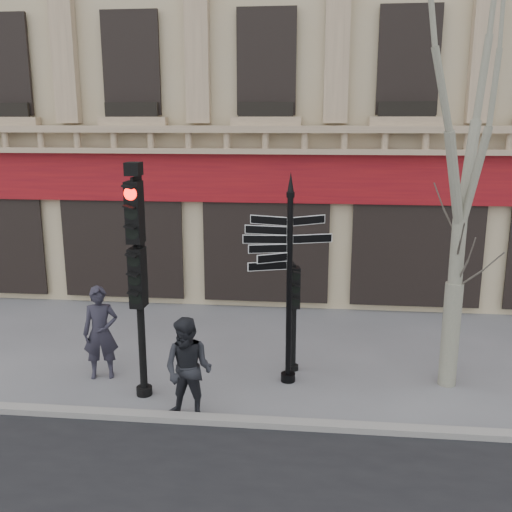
% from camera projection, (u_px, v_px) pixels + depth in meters
% --- Properties ---
extents(ground, '(80.00, 80.00, 0.00)m').
position_uv_depth(ground, '(243.00, 387.00, 11.09)').
color(ground, '#58585C').
rests_on(ground, ground).
extents(kerb, '(80.00, 0.25, 0.12)m').
position_uv_depth(kerb, '(233.00, 421.00, 9.72)').
color(kerb, gray).
rests_on(kerb, ground).
extents(building, '(28.00, 15.52, 18.00)m').
position_uv_depth(building, '(285.00, 12.00, 21.10)').
color(building, tan).
rests_on(building, ground).
extents(fingerpost, '(1.95, 1.95, 4.15)m').
position_uv_depth(fingerpost, '(290.00, 245.00, 10.72)').
color(fingerpost, black).
rests_on(fingerpost, ground).
extents(traffic_signal_main, '(0.49, 0.35, 4.36)m').
position_uv_depth(traffic_signal_main, '(138.00, 253.00, 10.16)').
color(traffic_signal_main, black).
rests_on(traffic_signal_main, ground).
extents(traffic_signal_secondary, '(0.42, 0.34, 2.22)m').
position_uv_depth(traffic_signal_secondary, '(294.00, 299.00, 11.52)').
color(traffic_signal_secondary, black).
rests_on(traffic_signal_secondary, ground).
extents(plane_tree, '(3.01, 3.01, 8.00)m').
position_uv_depth(plane_tree, '(471.00, 88.00, 9.93)').
color(plane_tree, gray).
rests_on(plane_tree, ground).
extents(pedestrian_a, '(0.79, 0.62, 1.90)m').
position_uv_depth(pedestrian_a, '(101.00, 333.00, 11.34)').
color(pedestrian_a, '#24222D').
rests_on(pedestrian_a, ground).
extents(pedestrian_b, '(1.01, 0.86, 1.83)m').
position_uv_depth(pedestrian_b, '(188.00, 370.00, 9.70)').
color(pedestrian_b, black).
rests_on(pedestrian_b, ground).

